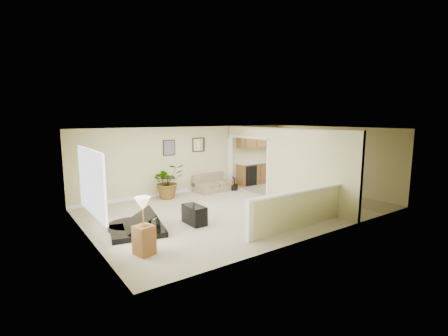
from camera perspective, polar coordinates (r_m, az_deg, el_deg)
floor at (r=10.32m, az=2.71°, el=-7.12°), size 9.00×9.00×0.00m
back_wall at (r=12.53m, az=-5.70°, el=1.52°), size 9.00×0.04×2.50m
front_wall at (r=7.94m, az=16.20°, el=-3.04°), size 9.00×0.04×2.50m
left_wall at (r=8.14m, az=-23.12°, el=-3.12°), size 0.04×6.00×2.50m
right_wall at (r=13.28m, az=18.28°, el=1.53°), size 0.04×6.00×2.50m
ceiling at (r=9.93m, az=2.81°, el=6.88°), size 9.00×6.00×0.04m
kitchen_vinyl at (r=12.45m, az=14.27°, el=-4.59°), size 2.70×6.00×0.01m
interior_partition at (r=11.42m, az=9.12°, el=0.58°), size 0.18×5.99×2.50m
pony_half_wall at (r=8.61m, az=12.65°, el=-7.00°), size 3.42×0.22×1.00m
left_window at (r=7.63m, az=-22.30°, el=-2.31°), size 0.05×2.15×1.45m
wall_art_left at (r=12.01m, az=-9.62°, el=3.53°), size 0.48×0.04×0.58m
wall_mirror at (r=12.60m, az=-4.48°, el=4.09°), size 0.55×0.04×0.55m
kitchen_cabinets at (r=14.21m, az=6.13°, el=0.83°), size 2.36×0.65×2.33m
piano at (r=8.39m, az=-15.57°, el=-7.59°), size 1.70×1.72×1.22m
piano_bench at (r=8.85m, az=-5.24°, el=-8.19°), size 0.39×0.76×0.50m
loveseat at (r=12.70m, az=-1.96°, el=-2.57°), size 1.61×1.05×0.86m
accent_table at (r=11.81m, az=-9.84°, el=-2.85°), size 0.51×0.51×0.74m
palm_plant at (r=11.65m, az=-9.83°, el=-2.33°), size 1.12×0.97×1.23m
small_plant at (r=12.81m, az=1.85°, el=-2.92°), size 0.37×0.37×0.53m
lamp_stand at (r=7.05m, az=-13.92°, el=-10.60°), size 0.45×0.45×1.23m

